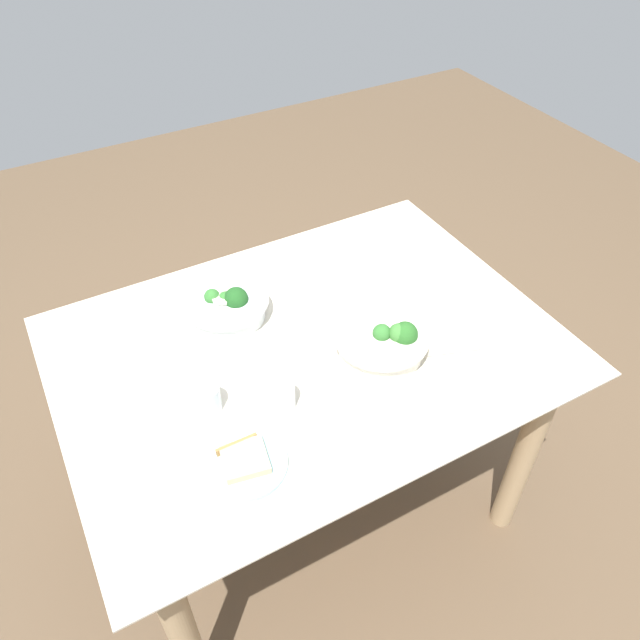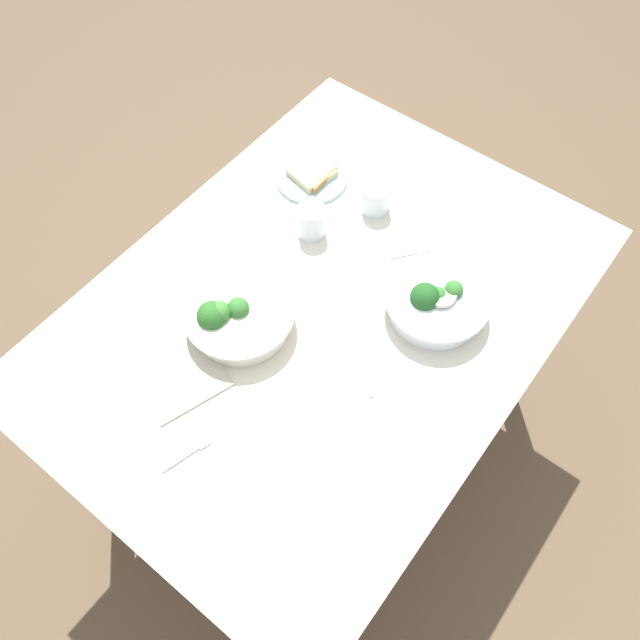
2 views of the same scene
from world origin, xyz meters
name	(u,v)px [view 1 (image 1 of 2)]	position (x,y,z in m)	size (l,w,h in m)	color
ground_plane	(311,501)	(0.00, 0.00, 0.00)	(6.00, 6.00, 0.00)	brown
dining_table	(309,377)	(0.00, 0.00, 0.65)	(1.29, 0.94, 0.77)	beige
broccoli_bowl_far	(383,342)	(-0.16, 0.12, 0.81)	(0.25, 0.25, 0.10)	silver
broccoli_bowl_near	(227,306)	(0.14, -0.21, 0.81)	(0.24, 0.24, 0.10)	white
bread_side_plate	(245,462)	(0.30, 0.26, 0.79)	(0.19, 0.19, 0.03)	#99C6D1
water_glass_center	(281,395)	(0.15, 0.15, 0.82)	(0.07, 0.07, 0.08)	silver
water_glass_side	(206,399)	(0.31, 0.08, 0.81)	(0.07, 0.07, 0.08)	silver
fork_by_far_bowl	(442,291)	(-0.44, -0.01, 0.78)	(0.11, 0.04, 0.00)	#B7B7BC
fork_by_near_bowl	(210,358)	(0.25, -0.08, 0.78)	(0.09, 0.07, 0.00)	#B7B7BC
table_knife_left	(292,304)	(-0.03, -0.17, 0.78)	(0.20, 0.01, 0.00)	#B7B7BC
napkin_folded_upper	(439,333)	(-0.33, 0.13, 0.78)	(0.17, 0.16, 0.01)	#B1A997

